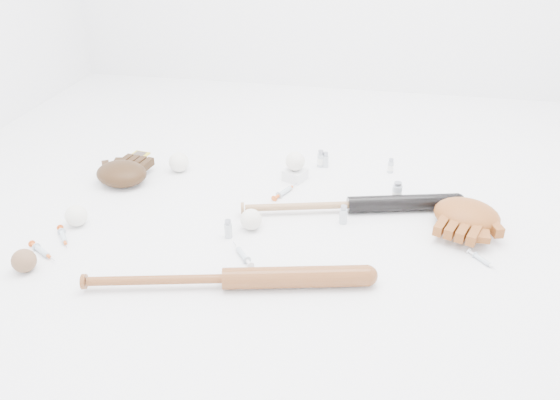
% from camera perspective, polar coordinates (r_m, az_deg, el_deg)
% --- Properties ---
extents(bat_dark, '(0.83, 0.27, 0.06)m').
position_cam_1_polar(bat_dark, '(2.00, 7.36, -0.50)').
color(bat_dark, black).
rests_on(bat_dark, ground).
extents(bat_wood, '(0.88, 0.26, 0.07)m').
position_cam_1_polar(bat_wood, '(1.64, -5.68, -8.17)').
color(bat_wood, brown).
rests_on(bat_wood, ground).
extents(glove_dark, '(0.28, 0.28, 0.09)m').
position_cam_1_polar(glove_dark, '(2.27, -16.23, 2.70)').
color(glove_dark, '#341F0E').
rests_on(glove_dark, ground).
extents(glove_tan, '(0.35, 0.35, 0.10)m').
position_cam_1_polar(glove_tan, '(2.00, 18.93, -1.49)').
color(glove_tan, brown).
rests_on(glove_tan, ground).
extents(trading_card, '(0.09, 0.11, 0.01)m').
position_cam_1_polar(trading_card, '(2.50, -14.68, 4.43)').
color(trading_card, gold).
rests_on(trading_card, ground).
extents(pedestal, '(0.10, 0.10, 0.04)m').
position_cam_1_polar(pedestal, '(2.22, 1.58, 2.65)').
color(pedestal, white).
rests_on(pedestal, ground).
extents(baseball_on_pedestal, '(0.08, 0.08, 0.08)m').
position_cam_1_polar(baseball_on_pedestal, '(2.19, 1.60, 4.07)').
color(baseball_on_pedestal, white).
rests_on(baseball_on_pedestal, pedestal).
extents(baseball_left, '(0.08, 0.08, 0.08)m').
position_cam_1_polar(baseball_left, '(2.04, -20.52, -1.56)').
color(baseball_left, white).
rests_on(baseball_left, ground).
extents(baseball_upper, '(0.08, 0.08, 0.08)m').
position_cam_1_polar(baseball_upper, '(2.32, -10.53, 3.91)').
color(baseball_upper, white).
rests_on(baseball_upper, ground).
extents(baseball_mid, '(0.07, 0.07, 0.07)m').
position_cam_1_polar(baseball_mid, '(1.89, -3.03, -2.04)').
color(baseball_mid, white).
rests_on(baseball_mid, ground).
extents(baseball_aged, '(0.07, 0.07, 0.07)m').
position_cam_1_polar(baseball_aged, '(1.87, -25.19, -5.76)').
color(baseball_aged, brown).
rests_on(baseball_aged, ground).
extents(syringe_0, '(0.12, 0.14, 0.02)m').
position_cam_1_polar(syringe_0, '(1.99, -21.71, -3.60)').
color(syringe_0, '#ADBCC6').
rests_on(syringe_0, ground).
extents(syringe_1, '(0.12, 0.14, 0.02)m').
position_cam_1_polar(syringe_1, '(1.77, -3.94, -5.70)').
color(syringe_1, '#ADBCC6').
rests_on(syringe_1, ground).
extents(syringe_2, '(0.10, 0.16, 0.02)m').
position_cam_1_polar(syringe_2, '(2.12, 0.48, 0.88)').
color(syringe_2, '#ADBCC6').
rests_on(syringe_2, ground).
extents(syringe_3, '(0.10, 0.12, 0.02)m').
position_cam_1_polar(syringe_3, '(1.86, 20.36, -5.87)').
color(syringe_3, '#ADBCC6').
rests_on(syringe_3, ground).
extents(syringe_4, '(0.17, 0.07, 0.02)m').
position_cam_1_polar(syringe_4, '(2.06, 10.76, -0.64)').
color(syringe_4, '#ADBCC6').
rests_on(syringe_4, ground).
extents(syringe_5, '(0.15, 0.10, 0.02)m').
position_cam_1_polar(syringe_5, '(1.94, -23.62, -4.93)').
color(syringe_5, '#ADBCC6').
rests_on(syringe_5, ground).
extents(vial_0, '(0.03, 0.03, 0.07)m').
position_cam_1_polar(vial_0, '(2.32, 4.27, 4.35)').
color(vial_0, '#B3BCC4').
rests_on(vial_0, ground).
extents(vial_1, '(0.03, 0.03, 0.07)m').
position_cam_1_polar(vial_1, '(2.32, 4.77, 4.22)').
color(vial_1, '#B3BCC4').
rests_on(vial_1, ground).
extents(vial_2, '(0.03, 0.03, 0.07)m').
position_cam_1_polar(vial_2, '(1.93, 6.63, -1.51)').
color(vial_2, '#B3BCC4').
rests_on(vial_2, ground).
extents(vial_3, '(0.04, 0.04, 0.08)m').
position_cam_1_polar(vial_3, '(2.09, 12.12, 0.78)').
color(vial_3, '#B3BCC4').
rests_on(vial_3, ground).
extents(vial_4, '(0.03, 0.03, 0.07)m').
position_cam_1_polar(vial_4, '(1.85, -5.44, -3.00)').
color(vial_4, '#B3BCC4').
rests_on(vial_4, ground).
extents(vial_5, '(0.02, 0.02, 0.06)m').
position_cam_1_polar(vial_5, '(2.32, 11.49, 3.54)').
color(vial_5, '#B3BCC4').
rests_on(vial_5, ground).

